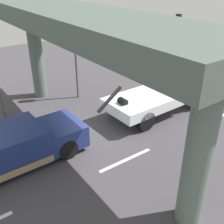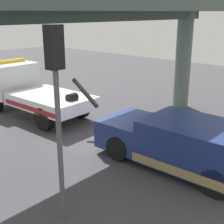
% 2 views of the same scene
% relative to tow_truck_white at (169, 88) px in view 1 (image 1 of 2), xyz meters
% --- Properties ---
extents(ground_plane, '(60.00, 40.00, 0.10)m').
position_rel_tow_truck_white_xyz_m(ground_plane, '(-4.95, -0.02, -1.25)').
color(ground_plane, '#423F44').
extents(lane_stripe_mid, '(2.60, 0.16, 0.01)m').
position_rel_tow_truck_white_xyz_m(lane_stripe_mid, '(-4.95, -2.46, -1.20)').
color(lane_stripe_mid, silver).
rests_on(lane_stripe_mid, ground).
extents(lane_stripe_east, '(2.60, 0.16, 0.01)m').
position_rel_tow_truck_white_xyz_m(lane_stripe_east, '(1.05, -2.46, -1.20)').
color(lane_stripe_east, silver).
rests_on(lane_stripe_east, ground).
extents(tow_truck_white, '(7.28, 2.55, 2.46)m').
position_rel_tow_truck_white_xyz_m(tow_truck_white, '(0.00, 0.00, 0.00)').
color(tow_truck_white, white).
rests_on(tow_truck_white, ground).
extents(towed_van_green, '(5.25, 2.33, 1.58)m').
position_rel_tow_truck_white_xyz_m(towed_van_green, '(-8.69, -0.02, -0.42)').
color(towed_van_green, navy).
rests_on(towed_van_green, ground).
extents(overpass_structure, '(3.60, 13.80, 5.63)m').
position_rel_tow_truck_white_xyz_m(overpass_structure, '(-5.20, -0.02, 3.65)').
color(overpass_structure, '#596B60').
rests_on(overpass_structure, ground).
extents(traffic_light_far, '(0.39, 0.32, 4.30)m').
position_rel_tow_truck_white_xyz_m(traffic_light_far, '(-3.43, 4.25, 1.93)').
color(traffic_light_far, '#515456').
rests_on(traffic_light_far, ground).
extents(traffic_light_mid, '(0.39, 0.32, 4.28)m').
position_rel_tow_truck_white_xyz_m(traffic_light_mid, '(5.07, 4.25, 1.92)').
color(traffic_light_mid, '#515456').
rests_on(traffic_light_mid, ground).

